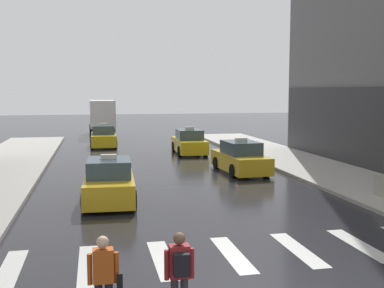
{
  "coord_description": "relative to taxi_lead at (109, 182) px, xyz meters",
  "views": [
    {
      "loc": [
        -3.41,
        -8.19,
        4.14
      ],
      "look_at": [
        -0.01,
        8.0,
        2.3
      ],
      "focal_mm": 43.98,
      "sensor_mm": 36.0,
      "label": 1
    }
  ],
  "objects": [
    {
      "name": "crosswalk_markings",
      "position": [
        2.88,
        -6.65,
        -0.72
      ],
      "size": [
        11.3,
        2.8,
        0.01
      ],
      "color": "silver",
      "rests_on": "ground"
    },
    {
      "name": "taxi_lead",
      "position": [
        0.0,
        0.0,
        0.0
      ],
      "size": [
        2.07,
        4.61,
        1.8
      ],
      "color": "gold",
      "rests_on": "ground"
    },
    {
      "name": "taxi_second",
      "position": [
        6.83,
        5.08,
        0.0
      ],
      "size": [
        2.09,
        4.61,
        1.8
      ],
      "color": "gold",
      "rests_on": "ground"
    },
    {
      "name": "taxi_third",
      "position": [
        5.76,
        13.03,
        0.0
      ],
      "size": [
        2.02,
        4.58,
        1.8
      ],
      "color": "yellow",
      "rests_on": "ground"
    },
    {
      "name": "taxi_fourth",
      "position": [
        0.18,
        18.26,
        0.0
      ],
      "size": [
        1.96,
        4.56,
        1.8
      ],
      "color": "yellow",
      "rests_on": "ground"
    },
    {
      "name": "box_truck",
      "position": [
        0.26,
        27.73,
        1.13
      ],
      "size": [
        2.38,
        7.58,
        3.35
      ],
      "color": "#2D2D2D",
      "rests_on": "ground"
    },
    {
      "name": "pedestrian_with_backpack",
      "position": [
        0.92,
        -9.87,
        0.25
      ],
      "size": [
        0.55,
        0.43,
        1.65
      ],
      "color": "#333338",
      "rests_on": "ground"
    },
    {
      "name": "pedestrian_with_handbag",
      "position": [
        -0.41,
        -9.77,
        0.21
      ],
      "size": [
        0.6,
        0.24,
        1.65
      ],
      "color": "black",
      "rests_on": "ground"
    }
  ]
}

